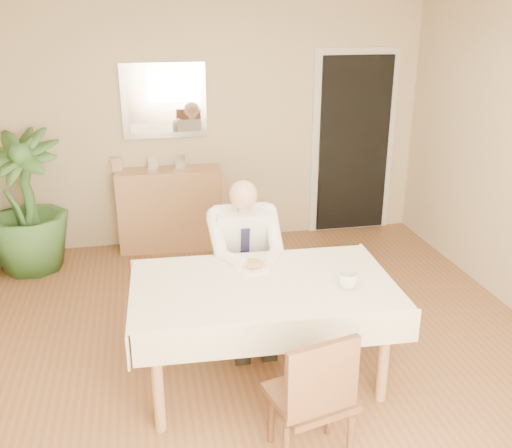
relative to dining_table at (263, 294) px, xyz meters
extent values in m
plane|color=brown|center=(0.07, 0.21, -0.67)|extent=(5.00, 5.00, 0.00)
cube|color=tan|center=(0.07, 2.71, 0.63)|extent=(4.50, 0.02, 2.60)
cube|color=silver|center=(0.07, -2.27, 0.78)|extent=(1.34, 0.02, 1.44)
cube|color=white|center=(0.07, -2.25, 0.78)|extent=(1.18, 0.02, 1.28)
cube|color=silver|center=(1.62, 2.69, 0.33)|extent=(0.96, 0.03, 2.10)
cube|color=black|center=(1.62, 2.66, 0.33)|extent=(0.80, 0.05, 1.95)
cube|color=silver|center=(-0.45, 2.68, 0.88)|extent=(0.86, 0.03, 0.76)
cube|color=white|center=(-0.45, 2.66, 0.88)|extent=(0.74, 0.02, 0.64)
cube|color=#A97B4E|center=(0.00, 0.00, 0.05)|extent=(1.64, 0.96, 0.04)
cube|color=#F8ECCC|center=(0.00, 0.00, 0.08)|extent=(1.74, 1.07, 0.01)
cube|color=#F8ECCC|center=(0.00, -0.50, -0.03)|extent=(1.70, 0.08, 0.22)
cube|color=#F8ECCC|center=(0.00, 0.50, -0.03)|extent=(1.70, 0.08, 0.22)
cube|color=#F8ECCC|center=(-0.85, 0.00, -0.03)|extent=(0.05, 1.00, 0.22)
cube|color=#F8ECCC|center=(0.85, 0.00, -0.03)|extent=(0.05, 1.00, 0.22)
cylinder|color=#A97B4E|center=(-0.72, -0.37, -0.32)|extent=(0.07, 0.07, 0.70)
cylinder|color=#A97B4E|center=(0.72, -0.37, -0.32)|extent=(0.07, 0.07, 0.70)
cylinder|color=#A97B4E|center=(-0.72, 0.37, -0.32)|extent=(0.07, 0.07, 0.70)
cylinder|color=#A97B4E|center=(0.72, 0.37, -0.32)|extent=(0.07, 0.07, 0.70)
cube|color=#422815|center=(0.00, 0.80, -0.26)|extent=(0.42, 0.42, 0.04)
cube|color=#422815|center=(0.00, 0.98, -0.02)|extent=(0.40, 0.07, 0.40)
cylinder|color=#422815|center=(-0.17, 0.63, -0.47)|extent=(0.04, 0.04, 0.39)
cylinder|color=#422815|center=(0.17, 0.63, -0.47)|extent=(0.04, 0.04, 0.39)
cylinder|color=#422815|center=(-0.17, 0.97, -0.47)|extent=(0.04, 0.04, 0.39)
cylinder|color=#422815|center=(0.17, 0.97, -0.47)|extent=(0.04, 0.04, 0.39)
cube|color=#422815|center=(0.10, -0.78, -0.24)|extent=(0.50, 0.50, 0.04)
cube|color=#422815|center=(0.10, -0.97, 0.00)|extent=(0.41, 0.14, 0.41)
cylinder|color=#422815|center=(0.28, -0.96, -0.47)|extent=(0.04, 0.04, 0.40)
cylinder|color=#422815|center=(-0.08, -0.61, -0.47)|extent=(0.04, 0.04, 0.40)
cylinder|color=#422815|center=(0.28, -0.61, -0.47)|extent=(0.04, 0.04, 0.40)
cube|color=white|center=(0.00, 0.76, 0.08)|extent=(0.42, 0.31, 0.55)
cube|color=black|center=(0.00, 0.64, 0.05)|extent=(0.07, 0.08, 0.36)
cylinder|color=tan|center=(0.00, 0.72, 0.37)|extent=(0.09, 0.09, 0.08)
sphere|color=tan|center=(0.00, 0.69, 0.47)|extent=(0.21, 0.21, 0.21)
cube|color=black|center=(-0.10, 0.56, -0.15)|extent=(0.13, 0.42, 0.13)
cube|color=black|center=(0.10, 0.56, -0.15)|extent=(0.13, 0.42, 0.13)
cube|color=black|center=(-0.10, 0.38, -0.44)|extent=(0.11, 0.12, 0.45)
cube|color=black|center=(0.10, 0.38, -0.44)|extent=(0.11, 0.12, 0.45)
cube|color=black|center=(-0.10, 0.32, -0.63)|extent=(0.11, 0.26, 0.07)
cube|color=black|center=(0.10, 0.32, -0.63)|extent=(0.11, 0.26, 0.07)
cylinder|color=white|center=(-0.02, 0.23, 0.09)|extent=(0.26, 0.26, 0.02)
ellipsoid|color=olive|center=(-0.02, 0.23, 0.11)|extent=(0.14, 0.14, 0.06)
cylinder|color=silver|center=(0.02, 0.17, 0.11)|extent=(0.01, 0.13, 0.01)
cylinder|color=silver|center=(-0.06, 0.17, 0.11)|extent=(0.01, 0.13, 0.01)
imported|color=white|center=(0.52, -0.18, 0.13)|extent=(0.14, 0.14, 0.10)
cube|color=#A97B4E|center=(-0.45, 2.53, -0.23)|extent=(1.11, 0.43, 0.87)
cube|color=silver|center=(-0.97, 2.54, 0.27)|extent=(0.10, 0.02, 0.14)
cube|color=silver|center=(-0.61, 2.58, 0.27)|extent=(0.10, 0.02, 0.14)
cube|color=silver|center=(-0.33, 2.56, 0.27)|extent=(0.10, 0.02, 0.14)
imported|color=#2F5827|center=(-1.84, 2.25, 0.02)|extent=(1.00, 1.00, 1.38)
camera|label=1|loc=(-0.72, -3.27, 1.75)|focal=40.00mm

